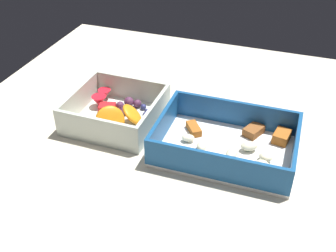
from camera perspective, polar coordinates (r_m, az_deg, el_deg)
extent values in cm
cube|color=beige|center=(69.68, 1.20, -2.39)|extent=(80.00, 80.00, 2.00)
cube|color=white|center=(66.75, 7.89, -3.33)|extent=(21.71, 15.39, 0.60)
cube|color=#19518C|center=(67.30, -0.67, 0.17)|extent=(0.70, 15.25, 4.54)
cube|color=#19518C|center=(64.73, 17.18, -3.32)|extent=(0.70, 15.25, 4.54)
cube|color=#19518C|center=(71.14, 9.33, 1.80)|extent=(20.41, 0.73, 4.54)
cube|color=#19518C|center=(59.54, 6.56, -5.58)|extent=(20.41, 0.73, 4.54)
ellipsoid|color=beige|center=(61.65, 7.12, -5.70)|extent=(2.12, 2.68, 1.19)
ellipsoid|color=beige|center=(64.91, 13.36, -4.18)|extent=(2.39, 1.90, 1.07)
ellipsoid|color=beige|center=(63.97, 0.73, -3.62)|extent=(2.85, 2.56, 1.17)
ellipsoid|color=beige|center=(66.21, 11.15, -2.73)|extent=(3.22, 2.87, 1.33)
ellipsoid|color=beige|center=(62.91, 13.03, -5.38)|extent=(3.27, 3.12, 1.34)
ellipsoid|color=beige|center=(67.05, 2.79, -1.64)|extent=(2.35, 1.83, 1.07)
ellipsoid|color=beige|center=(64.37, 8.80, -3.77)|extent=(2.06, 2.69, 1.24)
ellipsoid|color=beige|center=(65.45, 4.67, -2.78)|extent=(2.19, 2.57, 1.09)
ellipsoid|color=beige|center=(61.86, 14.83, -6.66)|extent=(2.89, 2.82, 1.19)
cube|color=#AD5B1E|center=(69.62, 15.46, -1.41)|extent=(2.90, 3.63, 1.67)
cube|color=brown|center=(70.12, 11.76, -0.63)|extent=(3.50, 4.06, 1.39)
cube|color=#AD5B1E|center=(69.41, 3.58, -0.37)|extent=(3.45, 3.88, 1.20)
cube|color=#387A33|center=(66.66, 10.91, -3.31)|extent=(0.60, 0.40, 0.20)
cube|color=#387A33|center=(68.71, 2.33, -1.26)|extent=(0.60, 0.40, 0.20)
cube|color=#387A33|center=(64.62, 4.21, -4.09)|extent=(0.60, 0.40, 0.20)
cube|color=silver|center=(73.58, -7.14, 0.86)|extent=(15.21, 14.89, 0.60)
cube|color=silver|center=(75.36, -12.23, 3.53)|extent=(0.78, 14.72, 4.57)
cube|color=silver|center=(69.55, -1.95, 1.47)|extent=(0.78, 14.72, 4.57)
cube|color=silver|center=(77.52, -5.00, 5.22)|extent=(13.84, 0.77, 4.57)
cube|color=silver|center=(67.11, -9.92, -0.54)|extent=(13.84, 0.77, 4.57)
ellipsoid|color=orange|center=(70.32, -4.95, 1.62)|extent=(5.36, 5.53, 4.08)
ellipsoid|color=orange|center=(68.45, -8.01, 0.76)|extent=(6.08, 5.87, 4.94)
cube|color=red|center=(74.62, -8.40, 2.36)|extent=(3.33, 2.81, 1.74)
cube|color=#F4EACC|center=(71.95, -11.27, 0.53)|extent=(3.19, 3.07, 1.53)
sphere|color=#562D4C|center=(75.74, -4.27, 3.11)|extent=(1.51, 1.51, 1.51)
sphere|color=#562D4C|center=(73.90, -6.09, 2.07)|extent=(1.46, 1.46, 1.46)
sphere|color=#562D4C|center=(76.05, -5.43, 3.34)|extent=(1.85, 1.85, 1.85)
sphere|color=#562D4C|center=(75.51, -6.65, 2.84)|extent=(1.49, 1.49, 1.49)
cone|color=red|center=(76.58, -9.48, 3.38)|extent=(2.72, 2.72, 2.18)
cone|color=red|center=(78.81, -8.75, 4.35)|extent=(2.44, 2.44, 1.95)
sphere|color=navy|center=(73.39, -1.97, 1.76)|extent=(0.92, 0.92, 0.92)
sphere|color=navy|center=(73.93, -2.92, 2.04)|extent=(0.98, 0.98, 0.98)
sphere|color=navy|center=(75.14, -3.43, 2.67)|extent=(1.09, 1.09, 1.09)
sphere|color=navy|center=(73.72, -4.98, 1.82)|extent=(0.94, 0.94, 0.94)
sphere|color=navy|center=(74.33, -1.74, 2.31)|extent=(1.06, 1.06, 1.06)
sphere|color=navy|center=(72.80, -3.11, 1.53)|extent=(1.16, 1.16, 1.16)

